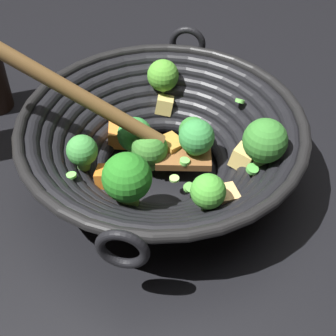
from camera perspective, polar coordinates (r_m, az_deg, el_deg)
name	(u,v)px	position (r m, az deg, el deg)	size (l,w,h in m)	color
ground_plane	(162,175)	(0.67, -0.62, -0.81)	(4.00, 4.00, 0.00)	black
wok	(162,141)	(0.63, -0.68, 3.00)	(0.37, 0.37, 0.23)	black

